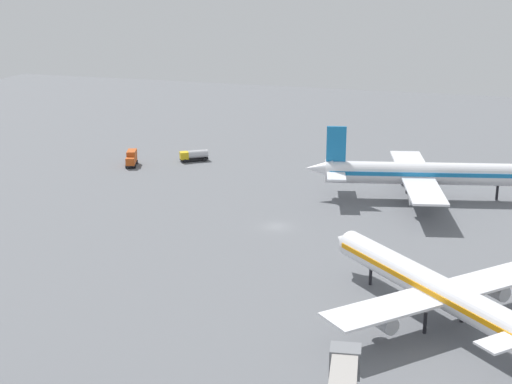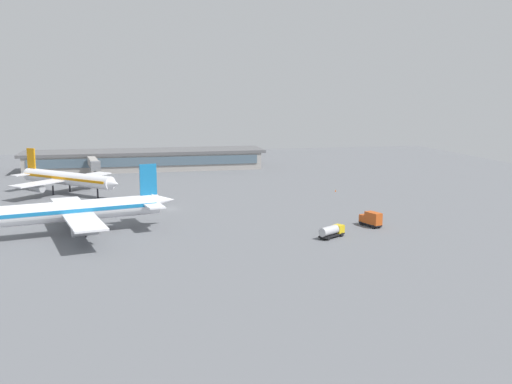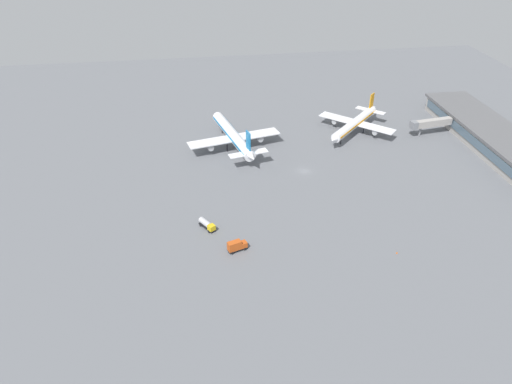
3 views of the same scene
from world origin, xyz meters
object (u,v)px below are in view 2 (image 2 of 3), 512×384
object	(u,v)px
airplane_at_gate	(66,178)
airplane_taxiing	(69,211)
fuel_truck	(332,231)
safety_cone_near_gate	(336,191)
catering_truck	(371,219)

from	to	relation	value
airplane_at_gate	airplane_taxiing	distance (m)	51.67
airplane_at_gate	airplane_taxiing	bearing A→B (deg)	-39.99
airplane_at_gate	fuel_truck	xyz separation A→B (m)	(-57.52, 65.09, -3.16)
airplane_taxiing	fuel_truck	bearing A→B (deg)	152.17
fuel_truck	safety_cone_near_gate	distance (m)	55.63
airplane_taxiing	safety_cone_near_gate	distance (m)	81.60
airplane_taxiing	catering_truck	xyz separation A→B (m)	(-63.94, 6.13, -3.36)
airplane_at_gate	safety_cone_near_gate	world-z (taller)	airplane_at_gate
fuel_truck	catering_truck	distance (m)	14.07
airplane_taxiing	catering_truck	bearing A→B (deg)	161.44
airplane_taxiing	fuel_truck	xyz separation A→B (m)	(-52.08, 13.71, -3.67)
airplane_at_gate	catering_truck	distance (m)	90.16
airplane_taxiing	fuel_truck	distance (m)	53.98
airplane_at_gate	safety_cone_near_gate	size ratio (longest dim) A/B	54.43
airplane_at_gate	fuel_truck	size ratio (longest dim) A/B	5.16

